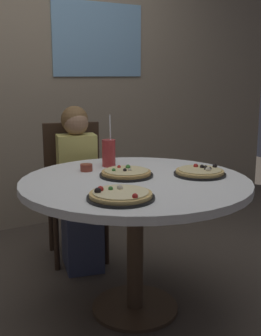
{
  "coord_description": "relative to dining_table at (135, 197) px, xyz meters",
  "views": [
    {
      "loc": [
        -1.1,
        -1.86,
        1.29
      ],
      "look_at": [
        0.0,
        0.05,
        0.8
      ],
      "focal_mm": 45.37,
      "sensor_mm": 36.0,
      "label": 1
    }
  ],
  "objects": [
    {
      "name": "ground_plane",
      "position": [
        0.0,
        0.0,
        -0.65
      ],
      "size": [
        8.0,
        8.0,
        0.0
      ],
      "primitive_type": "plane",
      "color": "#4C4238"
    },
    {
      "name": "soda_cup",
      "position": [
        0.03,
        0.35,
        0.18
      ],
      "size": [
        0.08,
        0.08,
        0.31
      ],
      "color": "#B73333",
      "rests_on": "dining_table"
    },
    {
      "name": "dining_table",
      "position": [
        0.0,
        0.0,
        0.0
      ],
      "size": [
        1.21,
        1.21,
        0.75
      ],
      "color": "white",
      "rests_on": "ground_plane"
    },
    {
      "name": "wall_with_window",
      "position": [
        0.0,
        1.68,
        0.8
      ],
      "size": [
        5.2,
        0.14,
        2.9
      ],
      "color": "gray",
      "rests_on": "ground_plane"
    },
    {
      "name": "sauce_bowl",
      "position": [
        -0.14,
        0.3,
        0.12
      ],
      "size": [
        0.07,
        0.07,
        0.04
      ],
      "primitive_type": "cylinder",
      "color": "brown",
      "rests_on": "dining_table"
    },
    {
      "name": "diner_child",
      "position": [
        -0.02,
        0.72,
        -0.17
      ],
      "size": [
        0.33,
        0.43,
        1.08
      ],
      "color": "#3F4766",
      "rests_on": "ground_plane"
    },
    {
      "name": "pizza_veggie",
      "position": [
        -0.01,
        0.08,
        0.11
      ],
      "size": [
        0.29,
        0.29,
        0.05
      ],
      "color": "black",
      "rests_on": "dining_table"
    },
    {
      "name": "pizza_cheese",
      "position": [
        -0.24,
        -0.28,
        0.11
      ],
      "size": [
        0.3,
        0.3,
        0.05
      ],
      "color": "black",
      "rests_on": "dining_table"
    },
    {
      "name": "pizza_pepperoni",
      "position": [
        0.35,
        -0.1,
        0.12
      ],
      "size": [
        0.28,
        0.28,
        0.05
      ],
      "color": "black",
      "rests_on": "dining_table"
    },
    {
      "name": "chair_wooden",
      "position": [
        0.02,
        0.89,
        -0.12
      ],
      "size": [
        0.48,
        0.48,
        0.95
      ],
      "color": "#382619",
      "rests_on": "ground_plane"
    }
  ]
}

